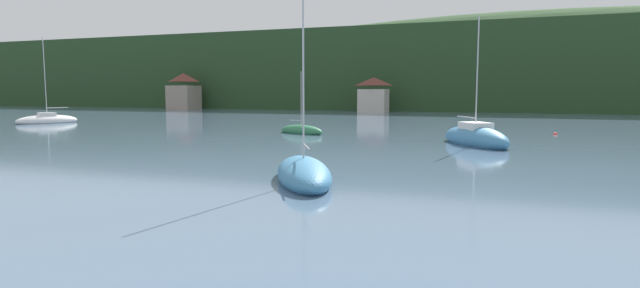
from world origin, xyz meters
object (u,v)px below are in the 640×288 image
at_px(sailboat_far_5, 475,138).
at_px(sailboat_mid_3, 304,174).
at_px(sailboat_far_4, 47,120).
at_px(sailboat_far_6, 301,131).
at_px(shore_building_west, 184,92).
at_px(mooring_buoy_near, 555,134).
at_px(shore_building_westcentral, 374,95).

bearing_deg(sailboat_far_5, sailboat_mid_3, -51.17).
bearing_deg(sailboat_far_4, sailboat_far_5, 104.06).
bearing_deg(sailboat_mid_3, sailboat_far_6, -5.64).
relative_size(shore_building_west, mooring_buoy_near, 19.99).
distance_m(shore_building_westcentral, sailboat_far_6, 52.09).
distance_m(sailboat_far_4, sailboat_far_6, 37.73).
xyz_separation_m(sailboat_mid_3, mooring_buoy_near, (13.57, 32.26, -0.36)).
distance_m(sailboat_far_5, mooring_buoy_near, 14.33).
xyz_separation_m(shore_building_west, mooring_buoy_near, (74.29, -44.47, -4.05)).
relative_size(sailboat_mid_3, sailboat_far_5, 0.91).
bearing_deg(sailboat_far_5, sailboat_far_4, -131.14).
bearing_deg(mooring_buoy_near, sailboat_far_4, -176.07).
relative_size(shore_building_west, sailboat_far_6, 1.28).
height_order(shore_building_west, sailboat_far_5, sailboat_far_5).
relative_size(sailboat_mid_3, mooring_buoy_near, 23.26).
bearing_deg(mooring_buoy_near, shore_building_west, 149.09).
height_order(shore_building_westcentral, mooring_buoy_near, shore_building_westcentral).
xyz_separation_m(sailboat_far_5, sailboat_far_6, (-16.83, 4.84, -0.25)).
distance_m(sailboat_mid_3, mooring_buoy_near, 35.00).
height_order(sailboat_mid_3, sailboat_far_4, sailboat_far_4).
distance_m(sailboat_far_6, mooring_buoy_near, 24.94).
relative_size(sailboat_far_5, mooring_buoy_near, 25.45).
bearing_deg(shore_building_westcentral, sailboat_far_5, -68.42).
xyz_separation_m(sailboat_far_6, mooring_buoy_near, (23.71, 7.72, -0.28)).
xyz_separation_m(sailboat_far_4, sailboat_far_6, (37.57, -3.51, -0.13)).
bearing_deg(sailboat_far_6, sailboat_mid_3, -44.38).
xyz_separation_m(sailboat_mid_3, sailboat_far_6, (-10.14, 24.54, -0.07)).
bearing_deg(mooring_buoy_near, shore_building_westcentral, 123.62).
distance_m(shore_building_westcentral, mooring_buoy_near, 52.93).
relative_size(shore_building_west, sailboat_far_4, 0.72).
bearing_deg(sailboat_far_6, sailboat_far_5, 7.12).
relative_size(sailboat_far_4, sailboat_far_5, 1.09).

